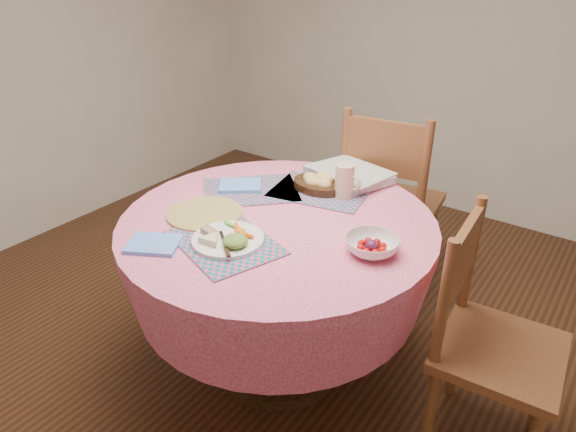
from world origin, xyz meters
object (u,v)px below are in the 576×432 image
dinner_plate (228,239)px  chair_right (487,337)px  wicker_trivet (205,213)px  latte_mug (345,181)px  dining_table (278,261)px  fruit_bowl (372,246)px  bread_bowl (318,182)px  chair_back (388,199)px

dinner_plate → chair_right: bearing=24.2°
wicker_trivet → latte_mug: (0.37, 0.46, 0.07)m
dining_table → dinner_plate: bearing=-96.9°
dinner_plate → fruit_bowl: size_ratio=1.05×
wicker_trivet → bread_bowl: bread_bowl is taller
latte_mug → fruit_bowl: size_ratio=0.57×
dining_table → dinner_plate: (-0.03, -0.25, 0.22)m
dining_table → dinner_plate: size_ratio=4.77×
chair_back → fruit_bowl: 0.93m
dining_table → wicker_trivet: (-0.26, -0.14, 0.20)m
chair_back → latte_mug: chair_back is taller
fruit_bowl → wicker_trivet: bearing=-168.9°
chair_right → bread_bowl: bearing=72.8°
chair_right → chair_back: 1.01m
dining_table → chair_right: (0.82, 0.13, -0.07)m
dinner_plate → latte_mug: (0.14, 0.58, 0.05)m
dinner_plate → fruit_bowl: bearing=29.1°
fruit_bowl → dining_table: bearing=179.1°
chair_right → chair_back: size_ratio=0.90×
wicker_trivet → dinner_plate: 0.25m
latte_mug → wicker_trivet: bearing=-128.5°
dinner_plate → latte_mug: bearing=76.2°
chair_back → wicker_trivet: size_ratio=3.42×
dining_table → wicker_trivet: bearing=-151.8°
chair_back → latte_mug: size_ratio=7.24×
dining_table → chair_back: chair_back is taller
chair_right → chair_back: (-0.73, 0.70, 0.05)m
wicker_trivet → bread_bowl: size_ratio=1.30×
wicker_trivet → fruit_bowl: fruit_bowl is taller
chair_back → bread_bowl: chair_back is taller
chair_back → dinner_plate: (-0.12, -1.08, 0.24)m
chair_back → bread_bowl: size_ratio=4.46×
chair_right → fruit_bowl: (-0.41, -0.14, 0.30)m
dining_table → bread_bowl: 0.40m
dining_table → fruit_bowl: (0.41, -0.01, 0.22)m
wicker_trivet → dining_table: bearing=28.2°
wicker_trivet → chair_right: bearing=14.0°
chair_right → latte_mug: 0.81m
chair_right → bread_bowl: 0.91m
chair_right → dinner_plate: size_ratio=3.55×
wicker_trivet → fruit_bowl: 0.68m
bread_bowl → dining_table: bearing=-86.6°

